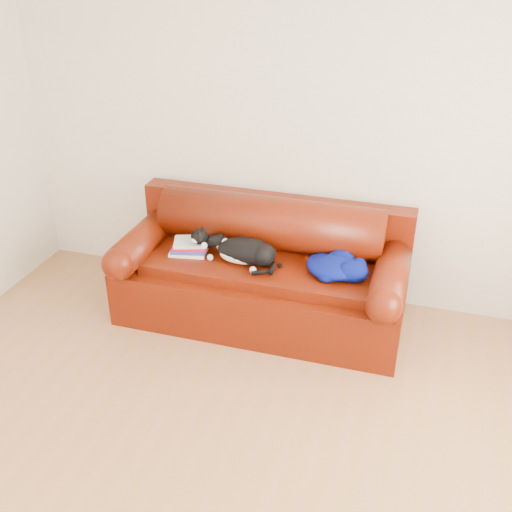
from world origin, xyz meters
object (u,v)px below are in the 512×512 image
(sofa_base, at_px, (262,290))
(cat, at_px, (245,252))
(book_stack, at_px, (190,247))
(blanket, at_px, (336,266))

(sofa_base, bearing_deg, cat, -142.50)
(cat, bearing_deg, book_stack, -167.07)
(sofa_base, relative_size, cat, 3.52)
(sofa_base, distance_m, blanket, 0.65)
(book_stack, distance_m, cat, 0.44)
(sofa_base, xyz_separation_m, book_stack, (-0.54, -0.05, 0.31))
(book_stack, bearing_deg, cat, -3.30)
(book_stack, xyz_separation_m, cat, (0.44, -0.03, 0.04))
(sofa_base, height_order, blanket, blanket)
(sofa_base, relative_size, book_stack, 7.07)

